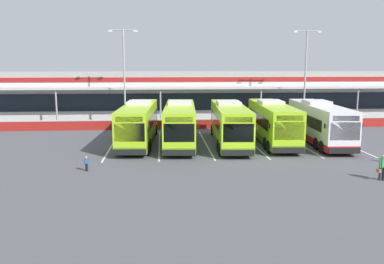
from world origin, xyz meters
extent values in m
plane|color=#4C4C51|center=(0.00, 0.00, 0.00)|extent=(200.00, 200.00, 0.00)
cube|color=silver|center=(0.00, 27.00, 2.75)|extent=(70.00, 10.00, 5.50)
cube|color=#19232D|center=(0.00, 21.98, 2.30)|extent=(66.00, 0.08, 2.20)
cube|color=maroon|center=(0.00, 21.97, 5.15)|extent=(68.00, 0.08, 0.60)
cube|color=beige|center=(0.00, 20.50, 4.20)|extent=(67.00, 3.00, 0.24)
cube|color=gray|center=(0.00, 27.00, 5.75)|extent=(70.00, 10.00, 0.50)
cylinder|color=#999999|center=(-18.60, 19.30, 2.10)|extent=(0.20, 0.20, 4.20)
cylinder|color=#999999|center=(-6.20, 19.30, 2.10)|extent=(0.20, 0.20, 4.20)
cylinder|color=#999999|center=(6.20, 19.30, 2.10)|extent=(0.20, 0.20, 4.20)
cylinder|color=#999999|center=(18.60, 19.30, 2.10)|extent=(0.20, 0.20, 4.20)
cube|color=maroon|center=(0.00, 14.50, 0.50)|extent=(60.00, 0.36, 1.00)
cube|color=#B2B2B2|center=(0.00, 14.50, 1.05)|extent=(60.00, 0.40, 0.10)
cube|color=#9ED11E|center=(-8.16, 6.47, 1.91)|extent=(3.23, 12.13, 3.19)
cube|color=#598419|center=(-8.16, 6.47, 0.59)|extent=(3.25, 12.15, 0.56)
cube|color=black|center=(-8.14, 6.87, 2.15)|extent=(3.13, 9.73, 0.96)
cube|color=black|center=(-8.50, 0.53, 2.05)|extent=(2.31, 0.23, 1.40)
cube|color=black|center=(-8.50, 0.52, 3.05)|extent=(2.05, 0.20, 0.40)
cube|color=silver|center=(-8.10, 7.47, 3.64)|extent=(2.21, 2.91, 0.28)
cube|color=black|center=(-8.51, 0.42, 0.55)|extent=(2.46, 0.30, 0.44)
cube|color=black|center=(-7.03, 0.80, 2.40)|extent=(0.09, 0.12, 0.36)
cube|color=black|center=(-9.93, 0.96, 2.40)|extent=(0.09, 0.12, 0.36)
cylinder|color=black|center=(-6.70, 11.00, 0.52)|extent=(0.38, 1.06, 1.04)
cylinder|color=black|center=(-9.09, 11.13, 0.52)|extent=(0.38, 1.06, 1.04)
cylinder|color=black|center=(-7.15, 3.21, 0.52)|extent=(0.38, 1.06, 1.04)
cylinder|color=black|center=(-9.53, 3.34, 0.52)|extent=(0.38, 1.06, 1.04)
cylinder|color=black|center=(-7.23, 1.81, 0.52)|extent=(0.38, 1.06, 1.04)
cylinder|color=black|center=(-9.61, 1.95, 0.52)|extent=(0.38, 1.06, 1.04)
cube|color=#9ED11E|center=(-4.44, 6.01, 1.91)|extent=(3.23, 12.13, 3.19)
cube|color=#598419|center=(-4.44, 6.01, 0.59)|extent=(3.25, 12.15, 0.56)
cube|color=black|center=(-4.41, 6.41, 2.15)|extent=(3.13, 9.73, 0.96)
cube|color=black|center=(-4.78, 0.07, 2.05)|extent=(2.31, 0.23, 1.40)
cube|color=black|center=(-4.78, 0.06, 3.05)|extent=(2.05, 0.20, 0.40)
cube|color=silver|center=(-4.38, 7.01, 3.64)|extent=(2.21, 2.91, 0.28)
cube|color=black|center=(-4.78, -0.04, 0.55)|extent=(2.46, 0.30, 0.44)
cube|color=black|center=(-3.31, 0.34, 2.40)|extent=(0.09, 0.12, 0.36)
cube|color=black|center=(-6.21, 0.50, 2.40)|extent=(0.09, 0.12, 0.36)
cylinder|color=black|center=(-2.98, 10.54, 0.52)|extent=(0.38, 1.06, 1.04)
cylinder|color=black|center=(-5.37, 10.67, 0.52)|extent=(0.38, 1.06, 1.04)
cylinder|color=black|center=(-3.43, 2.75, 0.52)|extent=(0.38, 1.06, 1.04)
cylinder|color=black|center=(-5.81, 2.88, 0.52)|extent=(0.38, 1.06, 1.04)
cylinder|color=black|center=(-3.51, 1.35, 0.52)|extent=(0.38, 1.06, 1.04)
cylinder|color=black|center=(-5.89, 1.49, 0.52)|extent=(0.38, 1.06, 1.04)
cube|color=#9ED11E|center=(-0.01, 5.64, 1.91)|extent=(3.23, 12.13, 3.19)
cube|color=#598419|center=(-0.01, 5.64, 0.59)|extent=(3.25, 12.15, 0.56)
cube|color=black|center=(0.01, 6.04, 2.15)|extent=(3.13, 9.73, 0.96)
cube|color=black|center=(-0.35, -0.30, 2.05)|extent=(2.31, 0.23, 1.40)
cube|color=black|center=(-0.35, -0.31, 3.05)|extent=(2.05, 0.20, 0.40)
cube|color=silver|center=(0.05, 6.64, 3.64)|extent=(2.21, 2.91, 0.28)
cube|color=black|center=(-0.36, -0.41, 0.55)|extent=(2.46, 0.30, 0.44)
cube|color=black|center=(1.12, -0.03, 2.40)|extent=(0.09, 0.12, 0.36)
cube|color=black|center=(-1.78, 0.13, 2.40)|extent=(0.09, 0.12, 0.36)
cylinder|color=black|center=(1.45, 10.17, 0.52)|extent=(0.38, 1.06, 1.04)
cylinder|color=black|center=(-0.94, 10.30, 0.52)|extent=(0.38, 1.06, 1.04)
cylinder|color=black|center=(1.00, 2.38, 0.52)|extent=(0.38, 1.06, 1.04)
cylinder|color=black|center=(-1.39, 2.52, 0.52)|extent=(0.38, 1.06, 1.04)
cylinder|color=black|center=(0.92, 0.98, 0.52)|extent=(0.38, 1.06, 1.04)
cylinder|color=black|center=(-1.47, 1.12, 0.52)|extent=(0.38, 1.06, 1.04)
cube|color=#9ED11E|center=(4.06, 6.23, 1.91)|extent=(3.23, 12.13, 3.19)
cube|color=#598419|center=(4.06, 6.23, 0.59)|extent=(3.25, 12.15, 0.56)
cube|color=black|center=(4.08, 6.63, 2.15)|extent=(3.13, 9.73, 0.96)
cube|color=black|center=(3.72, 0.29, 2.05)|extent=(2.31, 0.23, 1.40)
cube|color=black|center=(3.72, 0.28, 3.05)|extent=(2.05, 0.20, 0.40)
cube|color=silver|center=(4.12, 7.23, 3.64)|extent=(2.21, 2.91, 0.28)
cube|color=black|center=(3.71, 0.18, 0.55)|extent=(2.46, 0.30, 0.44)
cube|color=black|center=(5.19, 0.56, 2.40)|extent=(0.09, 0.12, 0.36)
cube|color=black|center=(2.29, 0.73, 2.40)|extent=(0.09, 0.12, 0.36)
cylinder|color=black|center=(5.52, 10.76, 0.52)|extent=(0.38, 1.06, 1.04)
cylinder|color=black|center=(3.13, 10.89, 0.52)|extent=(0.38, 1.06, 1.04)
cylinder|color=black|center=(5.07, 2.97, 0.52)|extent=(0.38, 1.06, 1.04)
cylinder|color=black|center=(2.69, 3.11, 0.52)|extent=(0.38, 1.06, 1.04)
cylinder|color=black|center=(4.99, 1.57, 0.52)|extent=(0.38, 1.06, 1.04)
cylinder|color=black|center=(2.61, 1.71, 0.52)|extent=(0.38, 1.06, 1.04)
cube|color=silver|center=(8.28, 5.77, 1.91)|extent=(3.23, 12.13, 3.19)
cube|color=#AD1E1E|center=(8.28, 5.77, 0.59)|extent=(3.25, 12.15, 0.56)
cube|color=black|center=(8.30, 6.17, 2.15)|extent=(3.13, 9.73, 0.96)
cube|color=black|center=(7.94, -0.17, 2.05)|extent=(2.31, 0.23, 1.40)
cube|color=black|center=(7.94, -0.18, 3.05)|extent=(2.05, 0.20, 0.40)
cube|color=silver|center=(8.33, 6.77, 3.64)|extent=(2.21, 2.91, 0.28)
cube|color=black|center=(7.93, -0.28, 0.55)|extent=(2.46, 0.30, 0.44)
cube|color=black|center=(9.41, 0.10, 2.40)|extent=(0.09, 0.12, 0.36)
cube|color=black|center=(6.50, 0.27, 2.40)|extent=(0.09, 0.12, 0.36)
cylinder|color=black|center=(9.73, 10.30, 0.52)|extent=(0.38, 1.06, 1.04)
cylinder|color=black|center=(7.35, 10.43, 0.52)|extent=(0.38, 1.06, 1.04)
cylinder|color=black|center=(9.29, 2.51, 0.52)|extent=(0.38, 1.06, 1.04)
cylinder|color=black|center=(6.90, 2.65, 0.52)|extent=(0.38, 1.06, 1.04)
cylinder|color=black|center=(9.21, 1.11, 0.52)|extent=(0.38, 1.06, 1.04)
cylinder|color=black|center=(6.82, 1.25, 0.52)|extent=(0.38, 1.06, 1.04)
cube|color=silver|center=(-10.50, 6.00, 0.00)|extent=(0.14, 13.00, 0.01)
cube|color=silver|center=(-6.30, 6.00, 0.00)|extent=(0.14, 13.00, 0.01)
cube|color=silver|center=(-2.10, 6.00, 0.00)|extent=(0.14, 13.00, 0.01)
cube|color=silver|center=(2.10, 6.00, 0.00)|extent=(0.14, 13.00, 0.01)
cube|color=silver|center=(6.30, 6.00, 0.00)|extent=(0.14, 13.00, 0.01)
cube|color=silver|center=(10.50, 6.00, 0.00)|extent=(0.14, 13.00, 0.01)
cube|color=#33333D|center=(7.48, -6.27, 0.42)|extent=(0.18, 0.21, 0.84)
cube|color=#33333D|center=(7.67, -6.35, 0.42)|extent=(0.18, 0.21, 0.84)
cube|color=#387F4C|center=(7.57, -6.31, 1.12)|extent=(0.38, 0.30, 0.56)
cube|color=#387F4C|center=(7.36, -6.37, 1.09)|extent=(0.11, 0.12, 0.54)
sphere|color=tan|center=(7.57, -6.31, 1.51)|extent=(0.22, 0.22, 0.22)
cube|color=olive|center=(7.29, -6.37, 0.63)|extent=(0.19, 0.30, 0.22)
cylinder|color=olive|center=(7.29, -6.37, 0.81)|extent=(0.02, 0.02, 0.16)
cube|color=black|center=(-11.21, -2.68, 0.26)|extent=(0.10, 0.12, 0.52)
cube|color=black|center=(-11.10, -2.75, 0.26)|extent=(0.10, 0.12, 0.52)
cube|color=#2D5693|center=(-11.16, -2.71, 0.69)|extent=(0.22, 0.16, 0.35)
cube|color=#2D5693|center=(-11.29, -2.73, 0.68)|extent=(0.06, 0.07, 0.33)
cube|color=#2D5693|center=(-11.02, -2.70, 0.68)|extent=(0.06, 0.07, 0.33)
sphere|color=#DBB293|center=(-11.16, -2.71, 0.94)|extent=(0.14, 0.14, 0.14)
cylinder|color=#9E9EA3|center=(-10.26, 17.04, 5.50)|extent=(0.20, 0.20, 11.00)
cylinder|color=#9E9EA3|center=(-10.26, 17.04, 10.85)|extent=(2.80, 0.10, 0.10)
cube|color=silver|center=(-11.66, 17.04, 10.75)|extent=(0.44, 0.28, 0.20)
cube|color=silver|center=(-8.86, 17.04, 10.75)|extent=(0.44, 0.28, 0.20)
cylinder|color=#9E9EA3|center=(10.71, 16.63, 5.50)|extent=(0.20, 0.20, 11.00)
cylinder|color=#9E9EA3|center=(10.71, 16.63, 10.85)|extent=(2.80, 0.10, 0.10)
cube|color=silver|center=(9.31, 16.63, 10.75)|extent=(0.44, 0.28, 0.20)
cube|color=silver|center=(12.11, 16.63, 10.75)|extent=(0.44, 0.28, 0.20)
camera|label=1|loc=(-6.03, -29.45, 7.17)|focal=37.54mm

